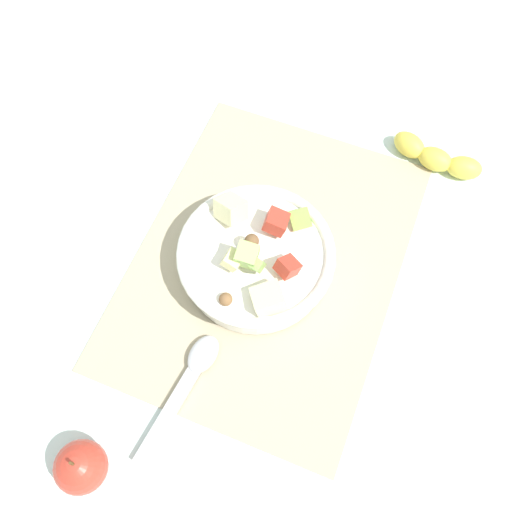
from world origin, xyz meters
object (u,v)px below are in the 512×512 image
object	(u,v)px
salad_bowl	(256,258)
serving_spoon	(190,376)
banana_whole	(436,157)
whole_apple	(81,467)

from	to	relation	value
salad_bowl	serving_spoon	world-z (taller)	salad_bowl
serving_spoon	banana_whole	xyz separation A→B (m)	(-0.46, 0.22, 0.01)
whole_apple	banana_whole	distance (m)	0.68
salad_bowl	whole_apple	world-z (taller)	salad_bowl
salad_bowl	serving_spoon	size ratio (longest dim) A/B	1.17
banana_whole	salad_bowl	bearing A→B (deg)	-34.94
serving_spoon	banana_whole	distance (m)	0.51
serving_spoon	banana_whole	world-z (taller)	banana_whole
salad_bowl	banana_whole	distance (m)	0.34
whole_apple	banana_whole	bearing A→B (deg)	154.86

